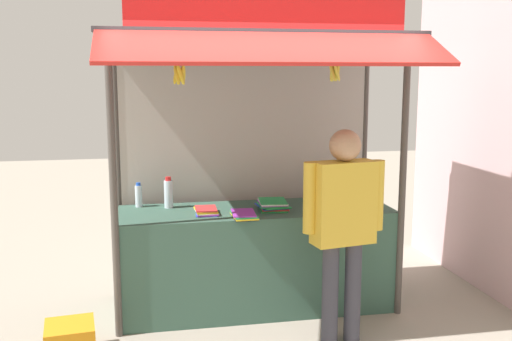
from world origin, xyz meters
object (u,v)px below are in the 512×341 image
at_px(magazine_stack_back_right, 350,205).
at_px(vendor_person, 343,217).
at_px(magazine_stack_mid_left, 273,205).
at_px(magazine_stack_rear_center, 244,215).
at_px(plastic_crate, 70,340).
at_px(water_bottle_far_left, 365,189).
at_px(banana_bunch_inner_right, 335,72).
at_px(water_bottle_right, 169,193).
at_px(banana_bunch_rightmost, 180,74).
at_px(water_bottle_front_left, 307,191).
at_px(water_bottle_far_right, 332,191).
at_px(magazine_stack_center, 206,211).
at_px(water_bottle_back_left, 139,196).

bearing_deg(magazine_stack_back_right, vendor_person, -113.94).
height_order(magazine_stack_mid_left, magazine_stack_rear_center, magazine_stack_mid_left).
bearing_deg(plastic_crate, magazine_stack_back_right, 12.67).
relative_size(magazine_stack_mid_left, vendor_person, 0.20).
distance_m(water_bottle_far_left, plastic_crate, 2.92).
height_order(magazine_stack_back_right, banana_bunch_inner_right, banana_bunch_inner_right).
xyz_separation_m(water_bottle_right, water_bottle_far_left, (1.86, -0.04, -0.03)).
relative_size(water_bottle_far_left, banana_bunch_rightmost, 0.77).
distance_m(magazine_stack_back_right, plastic_crate, 2.59).
distance_m(banana_bunch_rightmost, plastic_crate, 2.18).
xyz_separation_m(water_bottle_front_left, water_bottle_far_left, (0.57, -0.02, -0.00)).
bearing_deg(plastic_crate, vendor_person, -4.23).
relative_size(magazine_stack_rear_center, banana_bunch_rightmost, 1.06).
relative_size(water_bottle_far_right, water_bottle_far_left, 1.17).
height_order(water_bottle_far_right, magazine_stack_rear_center, water_bottle_far_right).
distance_m(water_bottle_far_right, magazine_stack_back_right, 0.26).
xyz_separation_m(magazine_stack_center, banana_bunch_inner_right, (1.00, -0.39, 1.19)).
height_order(magazine_stack_back_right, vendor_person, vendor_person).
distance_m(water_bottle_right, vendor_person, 1.65).
distance_m(water_bottle_right, magazine_stack_rear_center, 0.78).
bearing_deg(vendor_person, magazine_stack_mid_left, -74.14).
bearing_deg(water_bottle_far_left, water_bottle_right, 178.73).
bearing_deg(water_bottle_back_left, banana_bunch_inner_right, -26.18).
distance_m(magazine_stack_center, plastic_crate, 1.49).
relative_size(magazine_stack_center, magazine_stack_mid_left, 0.77).
bearing_deg(water_bottle_far_right, banana_bunch_rightmost, -158.09).
height_order(water_bottle_right, banana_bunch_rightmost, banana_bunch_rightmost).
xyz_separation_m(water_bottle_right, magazine_stack_back_right, (1.60, -0.34, -0.10)).
xyz_separation_m(vendor_person, plastic_crate, (-2.09, 0.15, -0.90)).
bearing_deg(vendor_person, banana_bunch_inner_right, -103.19).
distance_m(water_bottle_front_left, magazine_stack_rear_center, 0.83).
height_order(magazine_stack_mid_left, vendor_person, vendor_person).
distance_m(water_bottle_right, plastic_crate, 1.50).
bearing_deg(banana_bunch_rightmost, magazine_stack_back_right, 12.96).
xyz_separation_m(magazine_stack_mid_left, banana_bunch_inner_right, (0.40, -0.45, 1.17)).
bearing_deg(magazine_stack_center, vendor_person, -36.67).
bearing_deg(vendor_person, magazine_stack_center, -46.73).
height_order(water_bottle_right, magazine_stack_center, water_bottle_right).
bearing_deg(plastic_crate, water_bottle_far_right, 18.32).
height_order(magazine_stack_center, vendor_person, vendor_person).
distance_m(water_bottle_far_right, banana_bunch_rightmost, 1.87).
bearing_deg(water_bottle_right, water_bottle_far_right, -4.36).
height_order(water_bottle_right, vendor_person, vendor_person).
bearing_deg(banana_bunch_rightmost, banana_bunch_inner_right, -0.11).
height_order(water_bottle_back_left, magazine_stack_back_right, water_bottle_back_left).
xyz_separation_m(water_bottle_far_right, water_bottle_back_left, (-1.77, 0.20, -0.02)).
height_order(water_bottle_back_left, vendor_person, vendor_person).
relative_size(water_bottle_front_left, water_bottle_far_left, 1.04).
bearing_deg(water_bottle_right, magazine_stack_rear_center, -38.67).
height_order(magazine_stack_back_right, plastic_crate, magazine_stack_back_right).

